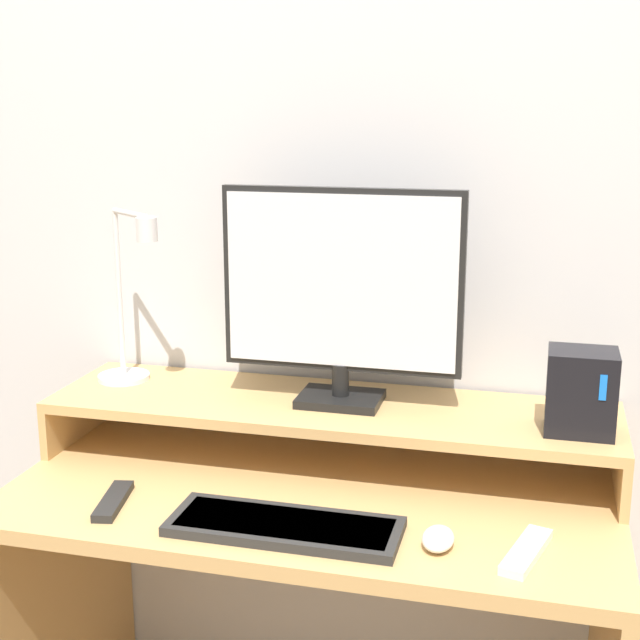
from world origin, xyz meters
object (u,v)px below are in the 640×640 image
router_dock (581,392)px  remote_control (113,501)px  desk_lamp (130,313)px  keyboard (284,526)px  remote_secondary (526,552)px  monitor (341,290)px  mouse (438,539)px

router_dock → remote_control: 0.92m
desk_lamp → keyboard: bearing=-37.5°
desk_lamp → remote_secondary: (0.88, -0.34, -0.29)m
monitor → keyboard: monitor is taller
desk_lamp → router_dock: size_ratio=2.42×
desk_lamp → router_dock: (0.97, -0.06, -0.08)m
router_dock → remote_control: router_dock is taller
remote_secondary → keyboard: bearing=-177.8°
mouse → remote_secondary: (0.15, 0.01, -0.01)m
monitor → remote_control: size_ratio=3.11×
mouse → monitor: bearing=126.9°
monitor → remote_secondary: 0.63m
monitor → mouse: monitor is taller
monitor → desk_lamp: (-0.48, 0.01, -0.08)m
monitor → remote_control: (-0.37, -0.33, -0.36)m
remote_control → router_dock: bearing=17.8°
remote_control → mouse: bearing=-1.0°
keyboard → remote_control: size_ratio=2.58×
keyboard → mouse: mouse is taller
router_dock → mouse: bearing=-129.2°
router_dock → remote_control: size_ratio=1.00×
monitor → keyboard: bearing=-93.7°
monitor → remote_secondary: size_ratio=2.83×
keyboard → mouse: size_ratio=4.80×
keyboard → remote_secondary: keyboard is taller
remote_secondary → mouse: bearing=-177.6°
monitor → mouse: size_ratio=5.77×
monitor → desk_lamp: monitor is taller
desk_lamp → keyboard: 0.64m
monitor → keyboard: size_ratio=1.20×
remote_control → remote_secondary: size_ratio=0.91×
desk_lamp → remote_secondary: size_ratio=2.22×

